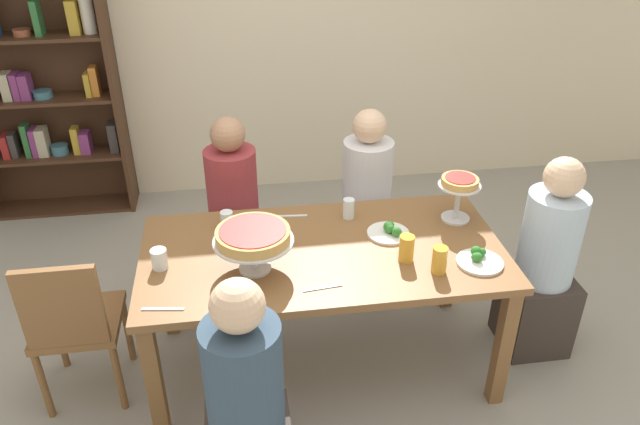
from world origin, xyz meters
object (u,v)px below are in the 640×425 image
(chair_head_west, at_px, (74,322))
(cutlery_fork_near, at_px, (251,218))
(diner_far_left, at_px, (235,220))
(water_glass_clear_near, at_px, (349,208))
(bookshelf, at_px, (31,63))
(personal_pizza_stand, at_px, (459,188))
(water_glass_clear_far, at_px, (159,259))
(cutlery_knife_far, at_px, (163,309))
(diner_far_right, at_px, (366,210))
(water_glass_clear_spare, at_px, (227,220))
(cutlery_knife_near, at_px, (290,216))
(beer_glass_amber_short, at_px, (406,248))
(salad_plate_far_diner, at_px, (389,231))
(cutlery_fork_far, at_px, (323,288))
(diner_head_east, at_px, (543,271))
(dining_table, at_px, (323,264))
(diner_near_left, at_px, (247,418))
(beer_glass_amber_tall, at_px, (439,260))
(salad_plate_near_diner, at_px, (479,259))
(deep_dish_pizza_stand, at_px, (253,237))

(chair_head_west, height_order, cutlery_fork_near, chair_head_west)
(diner_far_left, height_order, water_glass_clear_near, diner_far_left)
(bookshelf, xyz_separation_m, chair_head_west, (0.55, -2.07, -0.66))
(personal_pizza_stand, height_order, water_glass_clear_far, personal_pizza_stand)
(bookshelf, relative_size, water_glass_clear_far, 22.61)
(cutlery_knife_far, bearing_deg, personal_pizza_stand, 28.19)
(diner_far_right, relative_size, chair_head_west, 1.32)
(water_glass_clear_spare, relative_size, cutlery_knife_near, 0.51)
(beer_glass_amber_short, distance_m, water_glass_clear_near, 0.47)
(chair_head_west, height_order, salad_plate_far_diner, chair_head_west)
(diner_far_left, relative_size, cutlery_fork_far, 6.39)
(diner_head_east, distance_m, cutlery_knife_far, 1.97)
(diner_far_right, distance_m, beer_glass_amber_short, 0.96)
(dining_table, relative_size, diner_far_right, 1.53)
(diner_head_east, height_order, water_glass_clear_near, diner_head_east)
(diner_far_left, height_order, water_glass_clear_spare, diner_far_left)
(diner_near_left, bearing_deg, water_glass_clear_far, 25.99)
(bookshelf, height_order, salad_plate_far_diner, bookshelf)
(personal_pizza_stand, relative_size, water_glass_clear_far, 2.51)
(beer_glass_amber_tall, bearing_deg, diner_head_east, 20.13)
(salad_plate_far_diner, distance_m, water_glass_clear_near, 0.27)
(diner_head_east, height_order, cutlery_knife_far, diner_head_east)
(personal_pizza_stand, distance_m, beer_glass_amber_tall, 0.52)
(water_glass_clear_far, height_order, water_glass_clear_spare, water_glass_clear_far)
(dining_table, height_order, water_glass_clear_spare, water_glass_clear_spare)
(water_glass_clear_near, relative_size, water_glass_clear_far, 1.10)
(bookshelf, xyz_separation_m, salad_plate_far_diner, (2.11, -1.93, -0.38))
(salad_plate_far_diner, height_order, cutlery_fork_far, salad_plate_far_diner)
(personal_pizza_stand, height_order, water_glass_clear_near, personal_pizza_stand)
(diner_near_left, bearing_deg, diner_far_right, -27.85)
(dining_table, distance_m, cutlery_knife_far, 0.82)
(diner_far_right, xyz_separation_m, cutlery_fork_near, (-0.72, -0.42, 0.25))
(water_glass_clear_near, bearing_deg, water_glass_clear_far, -161.30)
(diner_head_east, distance_m, salad_plate_far_diner, 0.88)
(water_glass_clear_spare, bearing_deg, beer_glass_amber_short, -26.85)
(cutlery_knife_near, bearing_deg, water_glass_clear_near, 174.69)
(diner_head_east, xyz_separation_m, cutlery_fork_far, (-1.23, -0.30, 0.25))
(cutlery_fork_near, distance_m, cutlery_knife_far, 0.81)
(beer_glass_amber_tall, bearing_deg, diner_far_left, 131.94)
(salad_plate_near_diner, height_order, beer_glass_amber_short, beer_glass_amber_short)
(diner_near_left, distance_m, salad_plate_far_diner, 1.17)
(deep_dish_pizza_stand, height_order, cutlery_fork_far, deep_dish_pizza_stand)
(diner_far_left, relative_size, beer_glass_amber_short, 8.73)
(salad_plate_near_diner, bearing_deg, beer_glass_amber_short, 168.09)
(diner_head_east, xyz_separation_m, salad_plate_near_diner, (-0.47, -0.21, 0.27))
(dining_table, relative_size, cutlery_fork_far, 9.78)
(dining_table, distance_m, cutlery_knife_near, 0.37)
(salad_plate_near_diner, bearing_deg, cutlery_fork_far, -173.42)
(diner_far_right, relative_size, personal_pizza_stand, 4.69)
(salad_plate_far_diner, bearing_deg, water_glass_clear_spare, 166.78)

